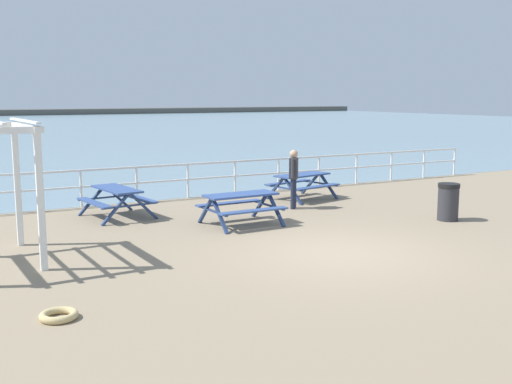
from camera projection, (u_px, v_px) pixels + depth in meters
name	position (u px, v px, depth m)	size (l,w,h in m)	color
ground_plane	(337.00, 258.00, 12.44)	(30.00, 24.00, 0.20)	gray
sea_band	(4.00, 129.00, 58.01)	(142.00, 90.00, 0.01)	gray
seaward_railing	(188.00, 174.00, 19.00)	(23.07, 0.07, 1.08)	white
picnic_table_near_left	(302.00, 180.00, 18.81)	(2.09, 1.87, 0.80)	#334C84
picnic_table_near_right	(117.00, 195.00, 15.97)	(1.74, 1.98, 0.80)	#334C84
picnic_table_mid_centre	(241.00, 201.00, 15.05)	(1.84, 1.59, 0.80)	#334C84
visitor	(294.00, 175.00, 17.16)	(0.39, 0.43, 1.66)	#1E2338
litter_bin	(448.00, 202.00, 15.60)	(0.55, 0.55, 0.95)	#2D2D33
rope_coil	(59.00, 315.00, 8.75)	(0.55, 0.55, 0.11)	tan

